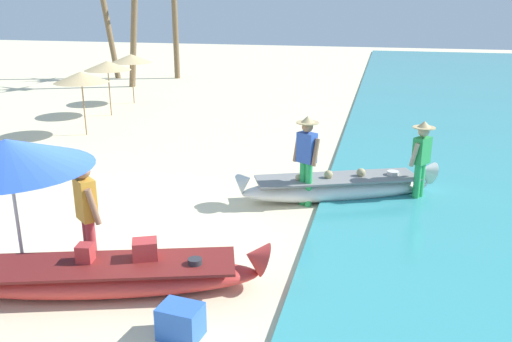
% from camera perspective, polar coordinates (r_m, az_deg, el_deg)
% --- Properties ---
extents(ground_plane, '(80.00, 80.00, 0.00)m').
position_cam_1_polar(ground_plane, '(9.71, -16.65, -7.09)').
color(ground_plane, beige).
extents(boat_red_foreground, '(4.61, 2.10, 0.76)m').
position_cam_1_polar(boat_red_foreground, '(7.98, -15.65, -10.64)').
color(boat_red_foreground, red).
rests_on(boat_red_foreground, ground).
extents(boat_white_midground, '(4.13, 2.23, 0.79)m').
position_cam_1_polar(boat_white_midground, '(11.17, 8.56, -1.69)').
color(boat_white_midground, white).
rests_on(boat_white_midground, ground).
extents(person_vendor_hatted, '(0.58, 0.46, 1.83)m').
position_cam_1_polar(person_vendor_hatted, '(10.56, 5.37, 1.75)').
color(person_vendor_hatted, green).
rests_on(person_vendor_hatted, ground).
extents(person_tourist_customer, '(0.56, 0.51, 1.70)m').
position_cam_1_polar(person_tourist_customer, '(8.37, -17.45, -4.11)').
color(person_tourist_customer, '#B2383D').
rests_on(person_tourist_customer, ground).
extents(person_vendor_assistant, '(0.47, 0.56, 1.68)m').
position_cam_1_polar(person_vendor_assistant, '(11.24, 17.09, 1.55)').
color(person_vendor_assistant, green).
rests_on(person_vendor_assistant, ground).
extents(patio_umbrella_large, '(2.34, 2.34, 2.12)m').
position_cam_1_polar(patio_umbrella_large, '(8.25, -24.80, 1.64)').
color(patio_umbrella_large, '#B7B7BC').
rests_on(patio_umbrella_large, ground).
extents(parasol_row_0, '(1.60, 1.60, 1.91)m').
position_cam_1_polar(parasol_row_0, '(16.91, -18.02, 9.42)').
color(parasol_row_0, '#8E6B47').
rests_on(parasol_row_0, ground).
extents(parasol_row_1, '(1.60, 1.60, 1.91)m').
position_cam_1_polar(parasol_row_1, '(19.62, -15.44, 10.70)').
color(parasol_row_1, '#8E6B47').
rests_on(parasol_row_1, ground).
extents(parasol_row_2, '(1.60, 1.60, 1.91)m').
position_cam_1_polar(parasol_row_2, '(21.77, -13.07, 11.52)').
color(parasol_row_2, '#8E6B47').
rests_on(parasol_row_2, ground).
extents(cooler_box, '(0.55, 0.45, 0.42)m').
position_cam_1_polar(cooler_box, '(6.88, -7.97, -15.49)').
color(cooler_box, blue).
rests_on(cooler_box, ground).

